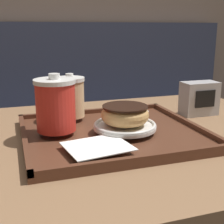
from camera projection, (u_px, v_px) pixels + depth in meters
booth_bench at (86, 149)px, 1.74m from camera, size 1.76×0.44×1.00m
cafe_table at (116, 186)px, 0.85m from camera, size 1.06×0.76×0.70m
serving_tray at (112, 134)px, 0.79m from camera, size 0.44×0.39×0.02m
napkin_paper at (98, 146)px, 0.66m from camera, size 0.15×0.13×0.00m
coffee_cup_front at (56, 105)px, 0.75m from camera, size 0.10×0.10×0.14m
coffee_cup_rear at (70, 97)px, 0.87m from camera, size 0.08×0.08×0.12m
plate_with_chocolate_donut at (125, 126)px, 0.78m from camera, size 0.16×0.16×0.01m
donut_chocolate_glazed at (125, 114)px, 0.77m from camera, size 0.12×0.12×0.04m
spoon at (138, 111)px, 0.93m from camera, size 0.10×0.11×0.01m
napkin_dispenser at (199, 98)px, 0.98m from camera, size 0.11×0.06×0.10m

